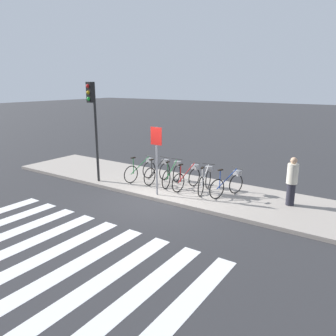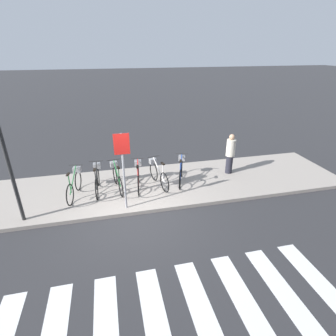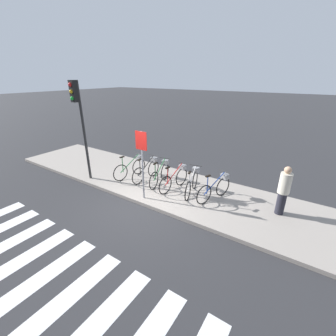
# 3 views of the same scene
# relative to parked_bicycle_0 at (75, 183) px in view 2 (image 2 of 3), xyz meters

# --- Properties ---
(ground_plane) EXTENTS (120.00, 120.00, 0.00)m
(ground_plane) POSITION_rel_parked_bicycle_0_xyz_m (1.77, -1.43, -0.56)
(ground_plane) COLOR #2D2D30
(sidewalk) EXTENTS (15.77, 3.18, 0.12)m
(sidewalk) POSITION_rel_parked_bicycle_0_xyz_m (1.77, 0.16, -0.50)
(sidewalk) COLOR #9E9389
(sidewalk) RESTS_ON ground_plane
(parked_bicycle_0) EXTENTS (0.48, 1.62, 1.01)m
(parked_bicycle_0) POSITION_rel_parked_bicycle_0_xyz_m (0.00, 0.00, 0.00)
(parked_bicycle_0) COLOR black
(parked_bicycle_0) RESTS_ON sidewalk
(parked_bicycle_1) EXTENTS (0.46, 1.65, 1.01)m
(parked_bicycle_1) POSITION_rel_parked_bicycle_0_xyz_m (0.71, 0.17, 0.00)
(parked_bicycle_1) COLOR black
(parked_bicycle_1) RESTS_ON sidewalk
(parked_bicycle_2) EXTENTS (0.46, 1.63, 1.01)m
(parked_bicycle_2) POSITION_rel_parked_bicycle_0_xyz_m (1.37, 0.16, 0.00)
(parked_bicycle_2) COLOR black
(parked_bicycle_2) RESTS_ON sidewalk
(parked_bicycle_3) EXTENTS (0.46, 1.64, 1.01)m
(parked_bicycle_3) POSITION_rel_parked_bicycle_0_xyz_m (2.10, 0.09, 0.00)
(parked_bicycle_3) COLOR black
(parked_bicycle_3) RESTS_ON sidewalk
(parked_bicycle_4) EXTENTS (0.52, 1.61, 1.01)m
(parked_bicycle_4) POSITION_rel_parked_bicycle_0_xyz_m (2.80, 0.13, 0.00)
(parked_bicycle_4) COLOR black
(parked_bicycle_4) RESTS_ON sidewalk
(parked_bicycle_5) EXTENTS (0.66, 1.57, 1.01)m
(parked_bicycle_5) POSITION_rel_parked_bicycle_0_xyz_m (3.67, 0.19, 0.00)
(parked_bicycle_5) COLOR black
(parked_bicycle_5) RESTS_ON sidewalk
(pedestrian) EXTENTS (0.34, 0.34, 1.57)m
(pedestrian) POSITION_rel_parked_bicycle_0_xyz_m (5.69, 0.45, 0.38)
(pedestrian) COLOR #23232D
(pedestrian) RESTS_ON sidewalk
(sign_post) EXTENTS (0.44, 0.07, 2.38)m
(sign_post) POSITION_rel_parked_bicycle_0_xyz_m (1.56, -1.14, 1.17)
(sign_post) COLOR #99999E
(sign_post) RESTS_ON sidewalk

